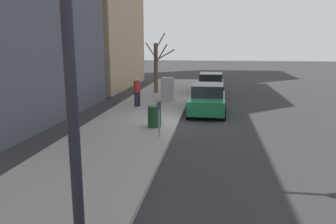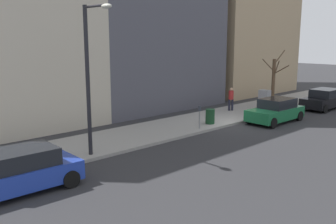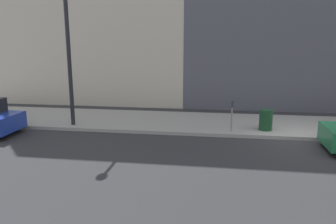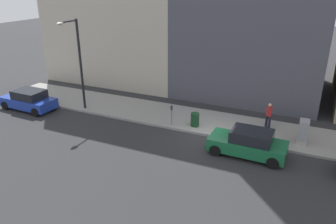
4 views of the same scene
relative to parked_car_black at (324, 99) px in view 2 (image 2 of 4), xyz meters
name	(u,v)px [view 2 (image 2 of 4)]	position (x,y,z in m)	size (l,w,h in m)	color
ground_plane	(236,125)	(1.30, 9.30, -0.74)	(120.00, 120.00, 0.00)	#2B2B2D
sidewalk	(211,119)	(3.30, 9.30, -0.66)	(4.00, 36.00, 0.15)	gray
parked_car_black	(324,99)	(0.00, 0.00, 0.00)	(1.97, 4.22, 1.52)	black
parked_car_green	(276,111)	(0.06, 6.78, 0.00)	(2.00, 4.24, 1.52)	#196038
parked_car_blue	(19,172)	(0.20, 23.20, 0.00)	(2.01, 4.24, 1.52)	#1E389E
parking_meter	(200,115)	(1.75, 12.17, 0.24)	(0.14, 0.10, 1.35)	slate
utility_box	(264,100)	(2.60, 4.11, 0.11)	(0.83, 0.61, 1.43)	#A8A399
streetlamp	(91,68)	(1.58, 19.34, 3.28)	(1.97, 0.32, 6.50)	black
bare_tree	(274,79)	(3.86, 0.87, 1.33)	(1.91, 1.55, 4.25)	brown
trash_bin	(210,116)	(2.20, 10.70, -0.14)	(0.56, 0.56, 0.90)	#14381E
pedestrian_near_meter	(231,98)	(3.98, 6.30, 0.35)	(0.36, 0.37, 1.66)	#1E1E2D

